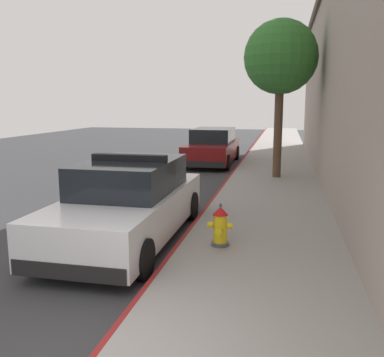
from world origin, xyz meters
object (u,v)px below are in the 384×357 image
(police_cruiser, at_px, (129,203))
(street_tree, at_px, (281,58))
(parked_car_silver_ahead, at_px, (213,147))
(fire_hydrant, at_px, (220,226))

(police_cruiser, relative_size, street_tree, 0.94)
(parked_car_silver_ahead, bearing_deg, police_cruiser, -89.12)
(street_tree, bearing_deg, police_cruiser, -111.16)
(police_cruiser, bearing_deg, parked_car_silver_ahead, 90.88)
(street_tree, bearing_deg, fire_hydrant, -96.42)
(parked_car_silver_ahead, height_order, street_tree, street_tree)
(police_cruiser, xyz_separation_m, street_tree, (2.68, 6.93, 3.35))
(fire_hydrant, distance_m, street_tree, 8.23)
(police_cruiser, distance_m, fire_hydrant, 1.92)
(parked_car_silver_ahead, distance_m, fire_hydrant, 11.26)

